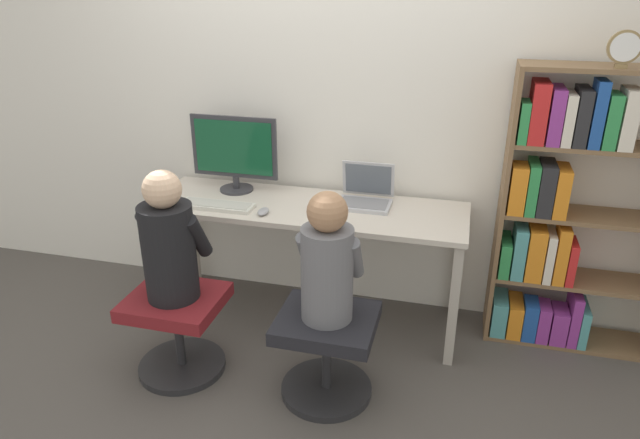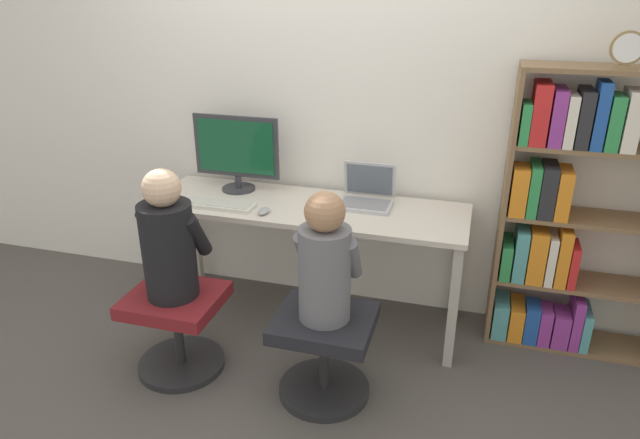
{
  "view_description": "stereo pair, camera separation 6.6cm",
  "coord_description": "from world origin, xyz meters",
  "px_view_note": "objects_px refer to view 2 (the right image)",
  "views": [
    {
      "loc": [
        0.84,
        -2.62,
        1.97
      ],
      "look_at": [
        0.13,
        0.1,
        0.75
      ],
      "focal_mm": 32.0,
      "sensor_mm": 36.0,
      "label": 1
    },
    {
      "loc": [
        0.91,
        -2.61,
        1.97
      ],
      "look_at": [
        0.13,
        0.1,
        0.75
      ],
      "focal_mm": 32.0,
      "sensor_mm": 36.0,
      "label": 2
    }
  ],
  "objects_px": {
    "office_chair_left": "(177,324)",
    "desk_clock": "(627,49)",
    "office_chair_right": "(324,347)",
    "desktop_monitor": "(236,152)",
    "bookshelf": "(567,220)",
    "laptop": "(366,196)",
    "person_at_monitor": "(168,241)",
    "keyboard": "(218,204)",
    "person_at_laptop": "(325,262)"
  },
  "relations": [
    {
      "from": "desktop_monitor",
      "to": "keyboard",
      "type": "bearing_deg",
      "value": -90.65
    },
    {
      "from": "keyboard",
      "to": "person_at_laptop",
      "type": "bearing_deg",
      "value": -32.19
    },
    {
      "from": "person_at_laptop",
      "to": "laptop",
      "type": "bearing_deg",
      "value": 87.2
    },
    {
      "from": "keyboard",
      "to": "person_at_monitor",
      "type": "relative_size",
      "value": 0.63
    },
    {
      "from": "person_at_monitor",
      "to": "person_at_laptop",
      "type": "bearing_deg",
      "value": 0.94
    },
    {
      "from": "desktop_monitor",
      "to": "office_chair_right",
      "type": "xyz_separation_m",
      "value": [
        0.77,
        -0.78,
        -0.71
      ]
    },
    {
      "from": "office_chair_left",
      "to": "desk_clock",
      "type": "bearing_deg",
      "value": 19.86
    },
    {
      "from": "laptop",
      "to": "bookshelf",
      "type": "height_order",
      "value": "bookshelf"
    },
    {
      "from": "desktop_monitor",
      "to": "person_at_monitor",
      "type": "height_order",
      "value": "desktop_monitor"
    },
    {
      "from": "person_at_laptop",
      "to": "bookshelf",
      "type": "relative_size",
      "value": 0.41
    },
    {
      "from": "office_chair_right",
      "to": "desktop_monitor",
      "type": "bearing_deg",
      "value": 134.56
    },
    {
      "from": "office_chair_left",
      "to": "office_chair_right",
      "type": "height_order",
      "value": "same"
    },
    {
      "from": "office_chair_right",
      "to": "bookshelf",
      "type": "xyz_separation_m",
      "value": [
        1.12,
        0.78,
        0.5
      ]
    },
    {
      "from": "person_at_laptop",
      "to": "desktop_monitor",
      "type": "bearing_deg",
      "value": 134.72
    },
    {
      "from": "laptop",
      "to": "person_at_laptop",
      "type": "height_order",
      "value": "person_at_laptop"
    },
    {
      "from": "office_chair_right",
      "to": "desk_clock",
      "type": "distance_m",
      "value": 1.98
    },
    {
      "from": "person_at_laptop",
      "to": "office_chair_right",
      "type": "bearing_deg",
      "value": -90.0
    },
    {
      "from": "laptop",
      "to": "desk_clock",
      "type": "height_order",
      "value": "desk_clock"
    },
    {
      "from": "office_chair_left",
      "to": "laptop",
      "type": "bearing_deg",
      "value": 42.62
    },
    {
      "from": "desktop_monitor",
      "to": "person_at_laptop",
      "type": "xyz_separation_m",
      "value": [
        0.77,
        -0.78,
        -0.24
      ]
    },
    {
      "from": "keyboard",
      "to": "office_chair_right",
      "type": "bearing_deg",
      "value": -32.42
    },
    {
      "from": "keyboard",
      "to": "person_at_monitor",
      "type": "bearing_deg",
      "value": -93.57
    },
    {
      "from": "person_at_laptop",
      "to": "desk_clock",
      "type": "height_order",
      "value": "desk_clock"
    },
    {
      "from": "desktop_monitor",
      "to": "person_at_monitor",
      "type": "relative_size",
      "value": 0.79
    },
    {
      "from": "person_at_monitor",
      "to": "bookshelf",
      "type": "height_order",
      "value": "bookshelf"
    },
    {
      "from": "keyboard",
      "to": "person_at_laptop",
      "type": "xyz_separation_m",
      "value": [
        0.77,
        -0.49,
        -0.02
      ]
    },
    {
      "from": "desktop_monitor",
      "to": "laptop",
      "type": "distance_m",
      "value": 0.83
    },
    {
      "from": "desktop_monitor",
      "to": "person_at_laptop",
      "type": "bearing_deg",
      "value": -45.28
    },
    {
      "from": "office_chair_right",
      "to": "person_at_monitor",
      "type": "xyz_separation_m",
      "value": [
        -0.8,
        -0.01,
        0.48
      ]
    },
    {
      "from": "bookshelf",
      "to": "person_at_monitor",
      "type": "bearing_deg",
      "value": -157.64
    },
    {
      "from": "laptop",
      "to": "desk_clock",
      "type": "xyz_separation_m",
      "value": [
        1.19,
        -0.04,
        0.86
      ]
    },
    {
      "from": "desktop_monitor",
      "to": "desk_clock",
      "type": "xyz_separation_m",
      "value": [
        1.99,
        -0.06,
        0.67
      ]
    },
    {
      "from": "office_chair_left",
      "to": "person_at_laptop",
      "type": "height_order",
      "value": "person_at_laptop"
    },
    {
      "from": "desk_clock",
      "to": "office_chair_left",
      "type": "bearing_deg",
      "value": -160.14
    },
    {
      "from": "desktop_monitor",
      "to": "laptop",
      "type": "bearing_deg",
      "value": -1.52
    },
    {
      "from": "desktop_monitor",
      "to": "office_chair_right",
      "type": "distance_m",
      "value": 1.31
    },
    {
      "from": "laptop",
      "to": "person_at_laptop",
      "type": "bearing_deg",
      "value": -92.8
    },
    {
      "from": "keyboard",
      "to": "person_at_monitor",
      "type": "xyz_separation_m",
      "value": [
        -0.03,
        -0.5,
        -0.0
      ]
    },
    {
      "from": "office_chair_right",
      "to": "desk_clock",
      "type": "bearing_deg",
      "value": 30.37
    },
    {
      "from": "keyboard",
      "to": "office_chair_left",
      "type": "bearing_deg",
      "value": -93.53
    },
    {
      "from": "office_chair_left",
      "to": "person_at_laptop",
      "type": "relative_size",
      "value": 0.74
    },
    {
      "from": "person_at_monitor",
      "to": "bookshelf",
      "type": "relative_size",
      "value": 0.43
    },
    {
      "from": "office_chair_right",
      "to": "bookshelf",
      "type": "distance_m",
      "value": 1.45
    },
    {
      "from": "desk_clock",
      "to": "bookshelf",
      "type": "bearing_deg",
      "value": 150.05
    },
    {
      "from": "desktop_monitor",
      "to": "person_at_laptop",
      "type": "distance_m",
      "value": 1.12
    },
    {
      "from": "keyboard",
      "to": "desktop_monitor",
      "type": "bearing_deg",
      "value": 89.35
    },
    {
      "from": "laptop",
      "to": "office_chair_right",
      "type": "distance_m",
      "value": 0.92
    },
    {
      "from": "person_at_monitor",
      "to": "desk_clock",
      "type": "xyz_separation_m",
      "value": [
        2.03,
        0.73,
        0.9
      ]
    },
    {
      "from": "laptop",
      "to": "person_at_monitor",
      "type": "height_order",
      "value": "person_at_monitor"
    },
    {
      "from": "person_at_laptop",
      "to": "desk_clock",
      "type": "relative_size",
      "value": 3.73
    }
  ]
}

